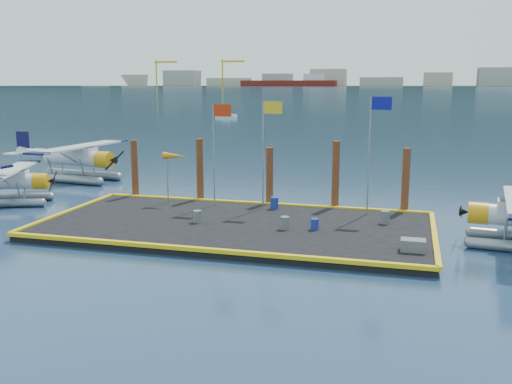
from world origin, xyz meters
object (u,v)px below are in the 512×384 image
piling_1 (200,172)px  piling_3 (336,177)px  flagpole_yellow (267,138)px  piling_0 (135,171)px  piling_4 (406,183)px  piling_2 (270,179)px  flagpole_blue (373,138)px  drum_0 (197,216)px  drum_1 (285,223)px  drum_4 (385,217)px  crate (413,245)px  seaplane_b (7,184)px  seaplane_c (77,160)px  drum_5 (274,203)px  flagpole_red (217,139)px  drum_2 (315,224)px  windsock (174,157)px

piling_1 → piling_3: bearing=0.0°
flagpole_yellow → piling_3: 4.75m
flagpole_yellow → piling_0: bearing=170.1°
piling_4 → piling_2: bearing=180.0°
flagpole_blue → piling_0: 15.51m
drum_0 → drum_1: drum_1 is taller
drum_4 → crate: size_ratio=0.63×
seaplane_b → piling_0: 8.04m
seaplane_c → drum_5: seaplane_c is taller
drum_4 → flagpole_red: (-9.86, 1.87, 3.66)m
flagpole_blue → piling_3: 3.72m
piling_0 → piling_4: bearing=0.0°
drum_1 → flagpole_red: size_ratio=0.11×
drum_4 → piling_4: bearing=74.9°
crate → piling_2: piling_2 is taller
seaplane_b → flagpole_blue: (22.63, 1.38, 3.38)m
seaplane_b → piling_1: size_ratio=1.98×
flagpole_red → piling_0: bearing=165.5°
piling_2 → drum_0: bearing=-113.2°
drum_0 → piling_3: (6.48, 5.79, 1.43)m
drum_2 → seaplane_c: bearing=150.9°
windsock → drum_4: bearing=-8.5°
drum_1 → drum_5: (-1.60, 4.45, 0.01)m
flagpole_blue → drum_5: bearing=179.3°
seaplane_b → drum_2: bearing=62.3°
piling_1 → piling_4: bearing=0.0°
flagpole_red → seaplane_b: bearing=-174.2°
windsock → piling_4: piling_4 is taller
seaplane_c → piling_2: (17.02, -5.87, 0.28)m
drum_0 → piling_2: (2.48, 5.79, 1.18)m
seaplane_c → flagpole_red: (14.23, -7.47, 2.78)m
crate → piling_4: size_ratio=0.27×
drum_4 → flagpole_yellow: bearing=164.8°
flagpole_yellow → piling_0: 9.67m
flagpole_yellow → piling_0: (-9.20, 1.60, -2.51)m
drum_1 → piling_4: (5.73, 5.99, 1.27)m
drum_0 → piling_3: piling_3 is taller
crate → piling_3: piling_3 is taller
drum_0 → piling_4: size_ratio=0.16×
drum_2 → drum_4: (3.34, 2.19, 0.06)m
seaplane_c → piling_3: piling_3 is taller
seaplane_c → piling_4: size_ratio=2.63×
flagpole_yellow → flagpole_blue: 6.00m
drum_0 → flagpole_blue: bearing=25.8°
piling_3 → piling_1: bearing=180.0°
drum_2 → windsock: size_ratio=0.18×
drum_4 → piling_2: (-7.06, 3.47, 1.16)m
piling_0 → piling_4: (17.00, 0.00, 0.00)m
seaplane_c → piling_1: bearing=71.2°
drum_4 → piling_4: (0.94, 3.47, 1.26)m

